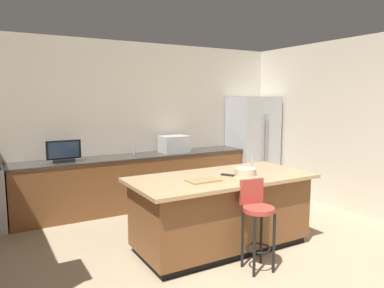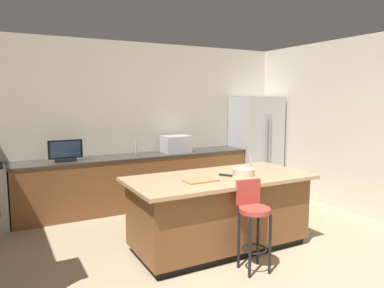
% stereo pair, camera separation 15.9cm
% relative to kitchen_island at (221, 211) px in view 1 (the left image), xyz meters
% --- Properties ---
extents(wall_back, '(6.28, 0.12, 2.84)m').
position_rel_kitchen_island_xyz_m(wall_back, '(-0.20, 2.50, 0.95)').
color(wall_back, beige).
rests_on(wall_back, ground_plane).
extents(wall_right, '(0.12, 4.53, 2.84)m').
position_rel_kitchen_island_xyz_m(wall_right, '(2.73, 0.44, 0.95)').
color(wall_right, beige).
rests_on(wall_right, ground_plane).
extents(counter_back, '(4.04, 0.62, 0.90)m').
position_rel_kitchen_island_xyz_m(counter_back, '(-0.29, 2.12, -0.02)').
color(counter_back, brown).
rests_on(counter_back, ground_plane).
extents(kitchen_island, '(2.28, 1.10, 0.92)m').
position_rel_kitchen_island_xyz_m(kitchen_island, '(0.00, 0.00, 0.00)').
color(kitchen_island, black).
rests_on(kitchen_island, ground_plane).
extents(refrigerator, '(0.88, 0.74, 1.90)m').
position_rel_kitchen_island_xyz_m(refrigerator, '(2.18, 2.07, 0.48)').
color(refrigerator, '#B7BABF').
rests_on(refrigerator, ground_plane).
extents(microwave, '(0.48, 0.36, 0.30)m').
position_rel_kitchen_island_xyz_m(microwave, '(0.43, 2.12, 0.58)').
color(microwave, '#B7BABF').
rests_on(microwave, counter_back).
extents(tv_monitor, '(0.51, 0.16, 0.33)m').
position_rel_kitchen_island_xyz_m(tv_monitor, '(-1.49, 2.07, 0.59)').
color(tv_monitor, black).
rests_on(tv_monitor, counter_back).
extents(sink_faucet_back, '(0.02, 0.02, 0.24)m').
position_rel_kitchen_island_xyz_m(sink_faucet_back, '(-0.30, 2.22, 0.55)').
color(sink_faucet_back, '#B2B2B7').
rests_on(sink_faucet_back, counter_back).
extents(sink_faucet_island, '(0.02, 0.02, 0.22)m').
position_rel_kitchen_island_xyz_m(sink_faucet_island, '(0.48, -0.00, 0.56)').
color(sink_faucet_island, '#B2B2B7').
rests_on(sink_faucet_island, kitchen_island).
extents(bar_stool_center, '(0.34, 0.35, 0.99)m').
position_rel_kitchen_island_xyz_m(bar_stool_center, '(0.00, -0.68, 0.13)').
color(bar_stool_center, '#B23D33').
rests_on(bar_stool_center, ground_plane).
extents(fruit_bowl, '(0.27, 0.27, 0.09)m').
position_rel_kitchen_island_xyz_m(fruit_bowl, '(0.29, -0.10, 0.49)').
color(fruit_bowl, beige).
rests_on(fruit_bowl, kitchen_island).
extents(tv_remote, '(0.13, 0.17, 0.02)m').
position_rel_kitchen_island_xyz_m(tv_remote, '(0.08, -0.02, 0.46)').
color(tv_remote, black).
rests_on(tv_remote, kitchen_island).
extents(cutting_board, '(0.39, 0.24, 0.02)m').
position_rel_kitchen_island_xyz_m(cutting_board, '(-0.34, -0.12, 0.46)').
color(cutting_board, '#A87F51').
rests_on(cutting_board, kitchen_island).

